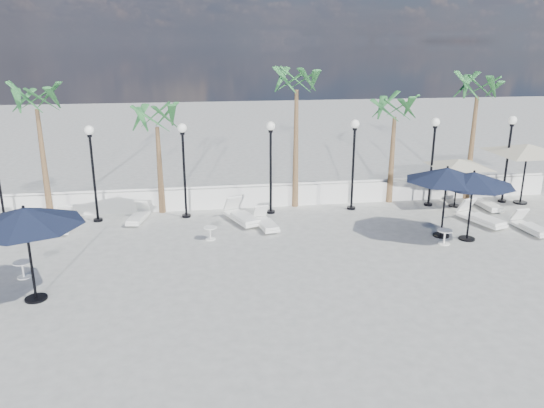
{
  "coord_description": "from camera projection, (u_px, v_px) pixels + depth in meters",
  "views": [
    {
      "loc": [
        -3.16,
        -14.42,
        6.9
      ],
      "look_at": [
        -0.49,
        2.93,
        1.5
      ],
      "focal_mm": 35.0,
      "sensor_mm": 36.0,
      "label": 1
    }
  ],
  "objects": [
    {
      "name": "ground",
      "position": [
        303.0,
        278.0,
        16.11
      ],
      "size": [
        100.0,
        100.0,
        0.0
      ],
      "primitive_type": "plane",
      "color": "gray",
      "rests_on": "ground"
    },
    {
      "name": "balustrade",
      "position": [
        267.0,
        196.0,
        23.06
      ],
      "size": [
        26.0,
        0.3,
        1.01
      ],
      "color": "silver",
      "rests_on": "ground"
    },
    {
      "name": "lamppost_1",
      "position": [
        92.0,
        160.0,
        20.5
      ],
      "size": [
        0.36,
        0.36,
        3.84
      ],
      "color": "black",
      "rests_on": "ground"
    },
    {
      "name": "lamppost_2",
      "position": [
        184.0,
        157.0,
        21.01
      ],
      "size": [
        0.36,
        0.36,
        3.84
      ],
      "color": "black",
      "rests_on": "ground"
    },
    {
      "name": "lamppost_3",
      "position": [
        271.0,
        155.0,
        21.52
      ],
      "size": [
        0.36,
        0.36,
        3.84
      ],
      "color": "black",
      "rests_on": "ground"
    },
    {
      "name": "lamppost_4",
      "position": [
        354.0,
        152.0,
        22.02
      ],
      "size": [
        0.36,
        0.36,
        3.84
      ],
      "color": "black",
      "rests_on": "ground"
    },
    {
      "name": "lamppost_5",
      "position": [
        433.0,
        150.0,
        22.53
      ],
      "size": [
        0.36,
        0.36,
        3.84
      ],
      "color": "black",
      "rests_on": "ground"
    },
    {
      "name": "lamppost_6",
      "position": [
        509.0,
        147.0,
        23.04
      ],
      "size": [
        0.36,
        0.36,
        3.84
      ],
      "color": "black",
      "rests_on": "ground"
    },
    {
      "name": "palm_0",
      "position": [
        36.0,
        106.0,
        20.36
      ],
      "size": [
        2.6,
        2.6,
        5.5
      ],
      "color": "brown",
      "rests_on": "ground"
    },
    {
      "name": "palm_1",
      "position": [
        157.0,
        123.0,
        21.25
      ],
      "size": [
        2.6,
        2.6,
        4.7
      ],
      "color": "brown",
      "rests_on": "ground"
    },
    {
      "name": "palm_2",
      "position": [
        297.0,
        87.0,
        21.67
      ],
      "size": [
        2.6,
        2.6,
        6.1
      ],
      "color": "brown",
      "rests_on": "ground"
    },
    {
      "name": "palm_3",
      "position": [
        395.0,
        113.0,
        22.64
      ],
      "size": [
        2.6,
        2.6,
        4.9
      ],
      "color": "brown",
      "rests_on": "ground"
    },
    {
      "name": "palm_4",
      "position": [
        477.0,
        94.0,
        22.95
      ],
      "size": [
        2.6,
        2.6,
        5.7
      ],
      "color": "brown",
      "rests_on": "ground"
    },
    {
      "name": "lounger_1",
      "position": [
        138.0,
        216.0,
        21.14
      ],
      "size": [
        0.87,
        1.75,
        0.63
      ],
      "rotation": [
        0.0,
        0.0,
        -0.21
      ],
      "color": "silver",
      "rests_on": "ground"
    },
    {
      "name": "lounger_2",
      "position": [
        64.0,
        224.0,
        20.21
      ],
      "size": [
        0.66,
        1.86,
        0.69
      ],
      "rotation": [
        0.0,
        0.0,
        0.03
      ],
      "color": "silver",
      "rests_on": "ground"
    },
    {
      "name": "lounger_3",
      "position": [
        266.0,
        222.0,
        20.39
      ],
      "size": [
        0.85,
        1.83,
        0.66
      ],
      "rotation": [
        0.0,
        0.0,
        0.17
      ],
      "color": "silver",
      "rests_on": "ground"
    },
    {
      "name": "lounger_4",
      "position": [
        242.0,
        216.0,
        21.04
      ],
      "size": [
        1.38,
        2.22,
        0.79
      ],
      "rotation": [
        0.0,
        0.0,
        0.36
      ],
      "color": "silver",
      "rests_on": "ground"
    },
    {
      "name": "lounger_5",
      "position": [
        481.0,
        217.0,
        20.85
      ],
      "size": [
        1.26,
        2.18,
        0.78
      ],
      "rotation": [
        0.0,
        0.0,
        0.3
      ],
      "color": "silver",
      "rests_on": "ground"
    },
    {
      "name": "lounger_6",
      "position": [
        531.0,
        227.0,
        19.94
      ],
      "size": [
        0.71,
        1.82,
        0.67
      ],
      "rotation": [
        0.0,
        0.0,
        0.07
      ],
      "color": "silver",
      "rests_on": "ground"
    },
    {
      "name": "lounger_7",
      "position": [
        487.0,
        203.0,
        22.78
      ],
      "size": [
        0.61,
        1.78,
        0.66
      ],
      "rotation": [
        0.0,
        0.0,
        0.02
      ],
      "color": "silver",
      "rests_on": "ground"
    },
    {
      "name": "side_table_0",
      "position": [
        23.0,
        268.0,
        16.08
      ],
      "size": [
        0.53,
        0.53,
        0.51
      ],
      "color": "silver",
      "rests_on": "ground"
    },
    {
      "name": "side_table_1",
      "position": [
        210.0,
        232.0,
        19.19
      ],
      "size": [
        0.48,
        0.48,
        0.47
      ],
      "color": "silver",
      "rests_on": "ground"
    },
    {
      "name": "side_table_2",
      "position": [
        445.0,
        236.0,
        18.75
      ],
      "size": [
        0.53,
        0.53,
        0.52
      ],
      "color": "silver",
      "rests_on": "ground"
    },
    {
      "name": "parasol_navy_left",
      "position": [
        25.0,
        217.0,
        14.08
      ],
      "size": [
        3.12,
        3.12,
        2.75
      ],
      "color": "black",
      "rests_on": "ground"
    },
    {
      "name": "parasol_navy_mid",
      "position": [
        447.0,
        175.0,
        18.91
      ],
      "size": [
        2.97,
        2.97,
        2.67
      ],
      "color": "black",
      "rests_on": "ground"
    },
    {
      "name": "parasol_navy_right",
      "position": [
        474.0,
        179.0,
        18.61
      ],
      "size": [
        2.88,
        2.88,
        2.59
      ],
      "color": "black",
      "rests_on": "ground"
    },
    {
      "name": "parasol_cream_sq_a",
      "position": [
        528.0,
        144.0,
        22.81
      ],
      "size": [
        5.83,
        5.83,
        2.86
      ],
      "color": "black",
      "rests_on": "ground"
    },
    {
      "name": "parasol_cream_sq_b",
      "position": [
        459.0,
        159.0,
        22.52
      ],
      "size": [
        4.52,
        4.52,
        2.27
      ],
      "color": "black",
      "rests_on": "ground"
    }
  ]
}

